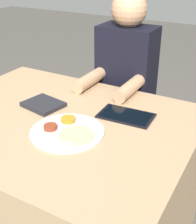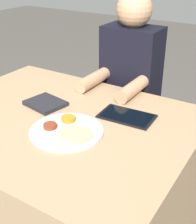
{
  "view_description": "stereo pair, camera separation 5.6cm",
  "coord_description": "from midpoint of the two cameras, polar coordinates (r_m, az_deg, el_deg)",
  "views": [
    {
      "loc": [
        0.77,
        -0.98,
        1.42
      ],
      "look_at": [
        0.19,
        0.05,
        0.81
      ],
      "focal_mm": 50.0,
      "sensor_mm": 36.0,
      "label": 1
    },
    {
      "loc": [
        0.82,
        -0.95,
        1.42
      ],
      "look_at": [
        0.19,
        0.05,
        0.81
      ],
      "focal_mm": 50.0,
      "sensor_mm": 36.0,
      "label": 2
    }
  ],
  "objects": [
    {
      "name": "dining_table",
      "position": [
        1.62,
        -5.86,
        -12.7
      ],
      "size": [
        1.21,
        0.94,
        0.75
      ],
      "color": "#9E7F5B",
      "rests_on": "ground_plane"
    },
    {
      "name": "thali_tray",
      "position": [
        1.29,
        -4.53,
        -3.44
      ],
      "size": [
        0.31,
        0.31,
        0.03
      ],
      "color": "#B7BABF",
      "rests_on": "dining_table"
    },
    {
      "name": "tablet_device",
      "position": [
        1.42,
        6.42,
        -0.78
      ],
      "size": [
        0.25,
        0.16,
        0.01
      ],
      "color": "black",
      "rests_on": "dining_table"
    },
    {
      "name": "person_diner",
      "position": [
        1.93,
        6.52,
        1.95
      ],
      "size": [
        0.32,
        0.46,
        1.23
      ],
      "color": "black",
      "rests_on": "ground_plane"
    },
    {
      "name": "red_notebook",
      "position": [
        1.53,
        -8.56,
        1.53
      ],
      "size": [
        0.2,
        0.18,
        0.02
      ],
      "color": "silver",
      "rests_on": "dining_table"
    }
  ]
}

